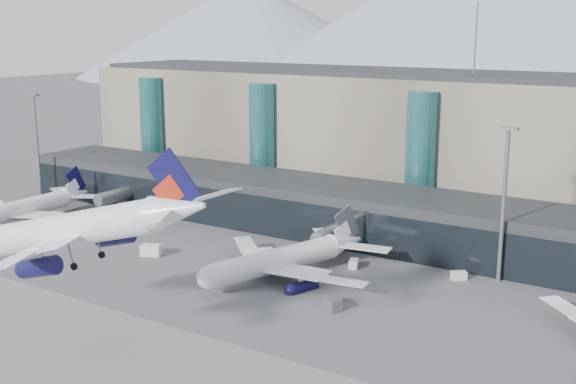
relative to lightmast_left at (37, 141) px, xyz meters
The scene contains 16 objects.
ground 92.91m from the lightmast_left, 29.36° to the right, with size 900.00×900.00×0.00m, color #515154.
concourse 81.54m from the lightmast_left, ahead, with size 170.00×27.00×10.00m.
terminal_main 71.07m from the lightmast_left, 39.29° to the left, with size 130.00×30.00×31.00m.
teal_towers 71.19m from the lightmast_left, 24.05° to the left, with size 116.40×19.40×46.00m.
lightmast_left is the anchor object (origin of this frame).
lightmast_mid 110.04m from the lightmast_left, ahead, with size 3.00×1.20×25.60m.
hero_jet 90.72m from the lightmast_left, 34.29° to the right, with size 37.38×37.52×12.16m.
jet_parked_left 21.54m from the lightmast_left, 43.32° to the right, with size 34.64×33.37×11.15m.
jet_parked_mid 81.37m from the lightmast_left, ahead, with size 33.83×35.80×11.50m.
veh_a 56.88m from the lightmast_left, 18.75° to the right, with size 3.64×2.05×2.05m, color silver.
veh_b 75.32m from the lightmast_left, ahead, with size 2.71×1.67×1.56m, color gold.
veh_c 96.42m from the lightmast_left, 13.50° to the right, with size 3.13×1.65×1.74m, color #46464A.
veh_d 105.15m from the lightmast_left, ahead, with size 2.49×1.33×1.42m, color silver.
veh_f 14.40m from the lightmast_left, 23.44° to the right, with size 3.42×1.81×1.91m, color #46464A.
veh_g 87.92m from the lightmast_left, ahead, with size 2.50×1.46×1.46m, color silver.
veh_h 74.13m from the lightmast_left, 13.83° to the right, with size 3.65×1.92×2.02m, color gold.
Camera 1 is at (61.33, -65.48, 41.12)m, focal length 45.00 mm.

